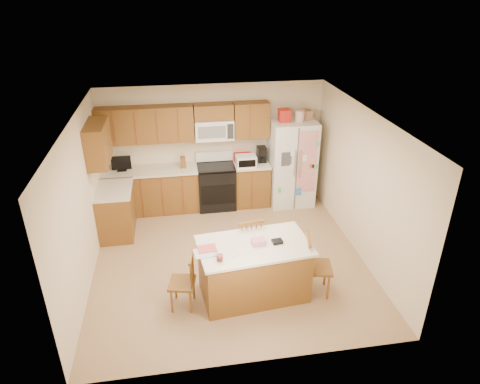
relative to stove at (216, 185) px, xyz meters
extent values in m
plane|color=#A47554|center=(0.00, -1.94, -0.47)|extent=(4.50, 4.50, 0.00)
cube|color=beige|center=(0.00, 0.31, 0.78)|extent=(4.50, 0.10, 2.50)
cube|color=beige|center=(0.00, -4.19, 0.78)|extent=(4.50, 0.10, 2.50)
cube|color=beige|center=(-2.25, -1.94, 0.78)|extent=(0.10, 4.50, 2.50)
cube|color=beige|center=(2.25, -1.94, 0.78)|extent=(0.10, 4.50, 2.50)
cube|color=white|center=(0.00, -1.94, 2.03)|extent=(4.50, 4.50, 0.04)
cube|color=brown|center=(-1.31, 0.01, -0.03)|extent=(1.87, 0.60, 0.88)
cube|color=brown|center=(0.74, 0.01, -0.03)|extent=(0.72, 0.60, 0.88)
cube|color=brown|center=(-1.95, -0.76, -0.03)|extent=(0.60, 0.95, 0.88)
cube|color=beige|center=(-1.31, 0.00, 0.43)|extent=(1.87, 0.64, 0.04)
cube|color=beige|center=(0.74, 0.00, 0.43)|extent=(0.72, 0.64, 0.04)
cube|color=beige|center=(-1.94, -0.76, 0.43)|extent=(0.64, 0.95, 0.04)
cube|color=brown|center=(-1.32, 0.15, 1.33)|extent=(1.85, 0.33, 0.70)
cube|color=brown|center=(0.75, 0.15, 1.33)|extent=(0.70, 0.33, 0.70)
cube|color=brown|center=(0.00, 0.15, 1.53)|extent=(0.76, 0.33, 0.29)
cube|color=brown|center=(-2.08, -0.76, 1.33)|extent=(0.33, 0.95, 0.70)
cube|color=maroon|center=(-1.90, -0.02, 1.33)|extent=(0.02, 0.01, 0.66)
cube|color=maroon|center=(-1.90, -0.29, -0.03)|extent=(0.02, 0.01, 0.84)
cube|color=maroon|center=(-1.50, -0.02, 1.33)|extent=(0.02, 0.01, 0.66)
cube|color=maroon|center=(-1.50, -0.29, -0.03)|extent=(0.02, 0.01, 0.84)
cube|color=maroon|center=(-1.10, -0.02, 1.33)|extent=(0.02, 0.01, 0.66)
cube|color=maroon|center=(-1.10, -0.29, -0.03)|extent=(0.02, 0.01, 0.84)
cube|color=maroon|center=(-0.70, -0.02, 1.33)|extent=(0.01, 0.01, 0.66)
cube|color=maroon|center=(-0.70, -0.29, -0.03)|extent=(0.01, 0.01, 0.84)
cube|color=maroon|center=(0.70, -0.02, 1.33)|extent=(0.01, 0.01, 0.66)
cube|color=maroon|center=(0.70, -0.29, -0.03)|extent=(0.01, 0.01, 0.84)
cube|color=white|center=(0.00, 0.12, 1.18)|extent=(0.76, 0.38, 0.40)
cube|color=slate|center=(-0.06, -0.07, 1.18)|extent=(0.54, 0.01, 0.24)
cube|color=#262626|center=(0.30, -0.07, 1.18)|extent=(0.12, 0.01, 0.30)
cube|color=brown|center=(-0.65, 0.01, 0.56)|extent=(0.10, 0.14, 0.22)
cube|color=black|center=(-1.85, 0.03, 0.46)|extent=(0.18, 0.12, 0.02)
cube|color=black|center=(-1.85, 0.03, 0.62)|extent=(0.38, 0.03, 0.28)
cube|color=#B30100|center=(0.58, 0.09, 0.54)|extent=(0.35, 0.22, 0.18)
cube|color=white|center=(0.60, -0.14, 0.56)|extent=(0.40, 0.28, 0.23)
cube|color=black|center=(0.60, -0.28, 0.56)|extent=(0.34, 0.01, 0.15)
cube|color=black|center=(0.96, 0.06, 0.61)|extent=(0.18, 0.22, 0.32)
cylinder|color=black|center=(0.96, -0.01, 0.54)|extent=(0.12, 0.12, 0.12)
cube|color=black|center=(0.00, -0.01, -0.03)|extent=(0.76, 0.64, 0.88)
cube|color=black|center=(0.00, -0.33, -0.05)|extent=(0.68, 0.01, 0.42)
cube|color=black|center=(0.00, -0.01, 0.43)|extent=(0.76, 0.64, 0.03)
cube|color=white|center=(0.00, 0.25, 0.56)|extent=(0.76, 0.10, 0.20)
cube|color=white|center=(1.57, -0.06, 0.43)|extent=(0.90, 0.75, 1.80)
cube|color=#4C4C4C|center=(1.57, -0.44, 0.43)|extent=(0.02, 0.01, 1.75)
cube|color=silver|center=(1.52, -0.47, 0.58)|extent=(0.02, 0.03, 0.55)
cube|color=silver|center=(1.62, -0.47, 0.58)|extent=(0.02, 0.03, 0.55)
cube|color=#3F3F44|center=(1.35, -0.44, 0.68)|extent=(0.20, 0.01, 0.28)
cube|color=#D84C59|center=(1.77, -0.44, 0.58)|extent=(0.42, 0.01, 1.30)
cube|color=red|center=(1.37, -0.06, 1.45)|extent=(0.22, 0.22, 0.24)
cylinder|color=beige|center=(1.67, -0.11, 1.44)|extent=(0.18, 0.18, 0.22)
cube|color=#A26B4B|center=(1.85, 0.02, 1.42)|extent=(0.18, 0.20, 0.18)
cube|color=brown|center=(0.24, -2.89, -0.05)|extent=(1.61, 1.01, 0.84)
cube|color=beige|center=(0.24, -2.89, 0.39)|extent=(1.70, 1.10, 0.04)
cylinder|color=red|center=(-0.29, -3.19, 0.44)|extent=(0.08, 0.08, 0.06)
cylinder|color=white|center=(-0.29, -3.19, 0.45)|extent=(0.09, 0.09, 0.09)
cube|color=pink|center=(0.31, -2.88, 0.44)|extent=(0.21, 0.17, 0.07)
cube|color=black|center=(0.58, -2.89, 0.43)|extent=(0.16, 0.13, 0.04)
cube|color=white|center=(-0.48, -2.99, 0.42)|extent=(0.32, 0.27, 0.01)
cube|color=#D84C4C|center=(-0.44, -2.91, 0.43)|extent=(0.28, 0.22, 0.01)
cylinder|color=white|center=(-0.05, -3.13, 0.41)|extent=(0.13, 0.06, 0.01)
cube|color=brown|center=(-0.83, -3.00, -0.07)|extent=(0.43, 0.45, 0.04)
cylinder|color=brown|center=(-0.93, -2.82, -0.28)|extent=(0.03, 0.03, 0.39)
cylinder|color=brown|center=(-0.99, -3.12, -0.28)|extent=(0.03, 0.03, 0.39)
cylinder|color=brown|center=(-0.66, -2.87, -0.28)|extent=(0.03, 0.03, 0.39)
cylinder|color=brown|center=(-0.72, -3.18, -0.28)|extent=(0.03, 0.03, 0.39)
cylinder|color=brown|center=(-0.65, -2.90, 0.17)|extent=(0.02, 0.02, 0.44)
cylinder|color=brown|center=(-0.66, -2.96, 0.17)|extent=(0.02, 0.02, 0.44)
cylinder|color=brown|center=(-0.68, -3.03, 0.17)|extent=(0.02, 0.02, 0.44)
cylinder|color=brown|center=(-0.69, -3.10, 0.17)|extent=(0.02, 0.02, 0.44)
cylinder|color=brown|center=(-0.70, -3.16, 0.17)|extent=(0.02, 0.02, 0.44)
cube|color=brown|center=(-0.68, -3.03, 0.39)|extent=(0.11, 0.36, 0.05)
cube|color=brown|center=(0.26, -2.28, -0.01)|extent=(0.49, 0.47, 0.05)
cylinder|color=brown|center=(0.41, -2.10, -0.25)|extent=(0.04, 0.04, 0.45)
cylinder|color=brown|center=(0.06, -2.15, -0.25)|extent=(0.04, 0.04, 0.45)
cylinder|color=brown|center=(0.46, -2.41, -0.25)|extent=(0.04, 0.04, 0.45)
cylinder|color=brown|center=(0.11, -2.46, -0.25)|extent=(0.04, 0.04, 0.45)
cylinder|color=brown|center=(0.44, -2.44, 0.26)|extent=(0.02, 0.02, 0.50)
cylinder|color=brown|center=(0.36, -2.45, 0.26)|extent=(0.02, 0.02, 0.50)
cylinder|color=brown|center=(0.28, -2.46, 0.26)|extent=(0.02, 0.02, 0.50)
cylinder|color=brown|center=(0.21, -2.47, 0.26)|extent=(0.02, 0.02, 0.50)
cylinder|color=brown|center=(0.13, -2.48, 0.26)|extent=(0.02, 0.02, 0.50)
cube|color=brown|center=(0.28, -2.46, 0.51)|extent=(0.42, 0.10, 0.05)
cube|color=brown|center=(1.20, -3.01, -0.02)|extent=(0.48, 0.50, 0.05)
cylinder|color=brown|center=(1.31, -3.21, -0.26)|extent=(0.04, 0.04, 0.43)
cylinder|color=brown|center=(1.38, -2.87, -0.26)|extent=(0.04, 0.04, 0.43)
cylinder|color=brown|center=(1.01, -3.14, -0.26)|extent=(0.04, 0.04, 0.43)
cylinder|color=brown|center=(1.08, -2.81, -0.26)|extent=(0.04, 0.04, 0.43)
cylinder|color=brown|center=(1.00, -3.12, 0.24)|extent=(0.02, 0.02, 0.48)
cylinder|color=brown|center=(1.01, -3.05, 0.24)|extent=(0.02, 0.02, 0.48)
cylinder|color=brown|center=(1.03, -2.97, 0.24)|extent=(0.02, 0.02, 0.48)
cylinder|color=brown|center=(1.04, -2.90, 0.24)|extent=(0.02, 0.02, 0.48)
cylinder|color=brown|center=(1.06, -2.82, 0.24)|extent=(0.02, 0.02, 0.48)
cube|color=brown|center=(1.03, -2.97, 0.48)|extent=(0.12, 0.40, 0.05)
camera|label=1|loc=(-0.79, -7.96, 3.86)|focal=32.00mm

